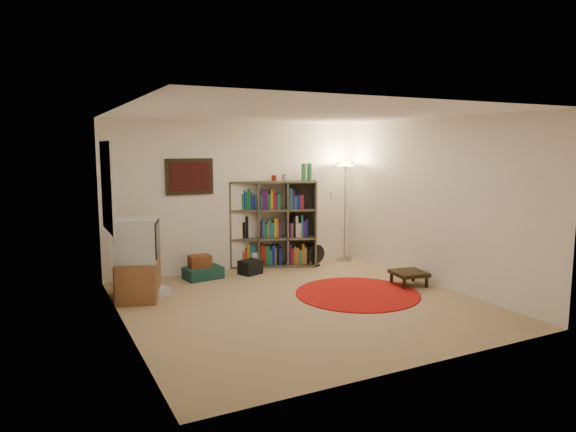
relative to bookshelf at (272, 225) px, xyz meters
name	(u,v)px	position (x,y,z in m)	size (l,w,h in m)	color
room	(296,210)	(-0.63, -2.13, 0.54)	(4.54, 4.54, 2.54)	#A1835E
bookshelf	(272,225)	(0.00, 0.00, 0.00)	(1.54, 0.95, 1.79)	#4F4834
floor_lamp	(345,179)	(1.35, -0.25, 0.77)	(0.39, 0.39, 1.80)	silver
floor_fan	(316,255)	(0.67, -0.38, -0.53)	(0.34, 0.20, 0.38)	black
tv_stand	(138,260)	(-2.47, -0.97, -0.18)	(0.74, 0.90, 1.12)	brown
dvd_box	(158,292)	(-2.21, -0.94, -0.67)	(0.37, 0.33, 0.10)	silver
suitcase	(203,273)	(-1.36, -0.34, -0.63)	(0.62, 0.45, 0.19)	#14372F
wicker_basket	(200,261)	(-1.40, -0.31, -0.44)	(0.34, 0.25, 0.19)	#5D2C17
duffel_bag	(250,267)	(-0.58, -0.40, -0.61)	(0.40, 0.37, 0.23)	black
paper_towel	(255,260)	(-0.32, -0.02, -0.59)	(0.14, 0.14, 0.26)	white
red_rug	(357,293)	(0.34, -2.15, -0.72)	(1.76, 1.76, 0.02)	#950D0A
side_table	(409,274)	(1.29, -2.12, -0.54)	(0.54, 0.54, 0.22)	black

